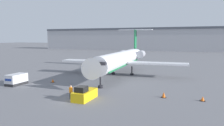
% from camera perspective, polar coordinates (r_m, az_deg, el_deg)
% --- Properties ---
extents(ground_plane, '(600.00, 600.00, 0.00)m').
position_cam_1_polar(ground_plane, '(28.52, -8.99, -9.70)').
color(ground_plane, slate).
extents(terminal_building, '(180.00, 16.80, 14.60)m').
position_cam_1_polar(terminal_building, '(144.33, 15.63, 6.02)').
color(terminal_building, '#B2B2B7').
rests_on(terminal_building, ground).
extents(airplane_main, '(27.36, 31.38, 10.28)m').
position_cam_1_polar(airplane_main, '(46.37, 2.48, 1.08)').
color(airplane_main, white).
rests_on(airplane_main, ground).
extents(pushback_tug, '(1.86, 4.05, 1.91)m').
position_cam_1_polar(pushback_tug, '(28.74, -7.17, -8.07)').
color(pushback_tug, yellow).
rests_on(pushback_tug, ground).
extents(luggage_cart, '(1.88, 3.54, 1.87)m').
position_cam_1_polar(luggage_cart, '(40.64, -23.69, -3.95)').
color(luggage_cart, '#232326').
rests_on(luggage_cart, ground).
extents(worker_near_tug, '(0.40, 0.25, 1.80)m').
position_cam_1_polar(worker_near_tug, '(29.19, -10.69, -7.43)').
color(worker_near_tug, '#232838').
rests_on(worker_near_tug, ground).
extents(traffic_cone_left, '(0.65, 0.65, 0.61)m').
position_cam_1_polar(traffic_cone_left, '(40.86, -15.20, -4.50)').
color(traffic_cone_left, black).
rests_on(traffic_cone_left, ground).
extents(traffic_cone_right, '(0.66, 0.66, 0.79)m').
position_cam_1_polar(traffic_cone_right, '(30.32, 13.35, -8.09)').
color(traffic_cone_right, black).
rests_on(traffic_cone_right, ground).
extents(traffic_cone_mid, '(0.67, 0.67, 0.60)m').
position_cam_1_polar(traffic_cone_mid, '(30.25, 22.59, -8.64)').
color(traffic_cone_mid, black).
rests_on(traffic_cone_mid, ground).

